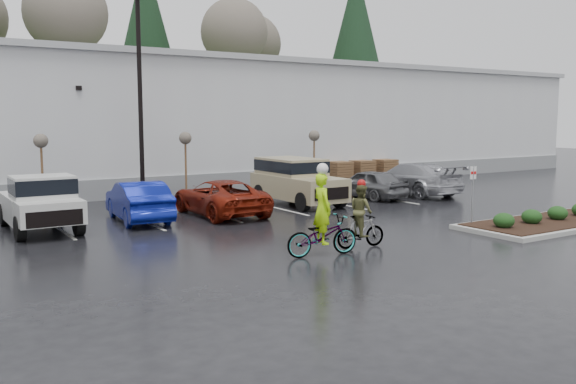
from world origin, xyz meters
TOP-DOWN VIEW (x-y plane):
  - ground at (0.00, 0.00)m, footprint 120.00×120.00m
  - warehouse at (0.00, 21.99)m, footprint 60.50×15.50m
  - wooded_ridge at (0.00, 45.00)m, footprint 80.00×25.00m
  - lamppost at (-4.00, 12.00)m, footprint 0.50×1.00m
  - sapling_west at (-8.00, 13.00)m, footprint 0.60×0.60m
  - sapling_mid at (-1.50, 13.00)m, footprint 0.60×0.60m
  - sapling_east at (6.00, 13.00)m, footprint 0.60×0.60m
  - pallet_stack_a at (8.50, 14.00)m, footprint 1.20×1.20m
  - pallet_stack_b at (10.20, 14.00)m, footprint 1.20×1.20m
  - pallet_stack_c at (12.00, 14.00)m, footprint 1.20×1.20m
  - curb_island at (7.00, -1.00)m, footprint 8.00×3.00m
  - mulch_bed at (7.00, -1.00)m, footprint 7.60×2.60m
  - shrub_a at (4.00, -1.00)m, footprint 0.70×0.70m
  - shrub_b at (5.50, -1.00)m, footprint 0.70×0.70m
  - shrub_c at (7.00, -1.00)m, footprint 0.70×0.70m
  - fire_lane_sign at (3.80, 0.20)m, footprint 0.30×0.05m
  - pickup_white at (-9.10, 8.06)m, footprint 2.10×5.20m
  - car_blue at (-5.58, 7.98)m, footprint 2.02×4.72m
  - car_red at (-2.38, 7.59)m, footprint 2.43×5.14m
  - suv_tan at (1.90, 8.39)m, footprint 2.20×5.10m
  - car_grey at (5.91, 8.33)m, footprint 2.11×4.28m
  - car_far_silver at (8.65, 8.24)m, footprint 2.35×5.66m
  - cyclist_hivis at (-3.21, -0.52)m, footprint 2.24×1.05m
  - cyclist_olive at (-1.61, -0.27)m, footprint 1.62×0.79m

SIDE VIEW (x-z plane):
  - ground at x=0.00m, z-range 0.00..0.00m
  - curb_island at x=7.00m, z-range 0.00..0.15m
  - mulch_bed at x=7.00m, z-range 0.15..0.19m
  - shrub_a at x=4.00m, z-range 0.15..0.67m
  - shrub_b at x=5.50m, z-range 0.15..0.67m
  - shrub_c at x=7.00m, z-range 0.15..0.67m
  - pallet_stack_a at x=8.50m, z-range 0.00..1.35m
  - pallet_stack_b at x=10.20m, z-range 0.00..1.35m
  - pallet_stack_c at x=12.00m, z-range 0.00..1.35m
  - car_grey at x=5.91m, z-range 0.00..1.40m
  - car_red at x=-2.38m, z-range 0.00..1.42m
  - car_blue at x=-5.58m, z-range 0.00..1.51m
  - cyclist_olive at x=-1.61m, z-range -0.26..1.79m
  - cyclist_hivis at x=-3.21m, z-range -0.51..2.10m
  - car_far_silver at x=8.65m, z-range 0.00..1.64m
  - pickup_white at x=-9.10m, z-range 0.00..1.96m
  - suv_tan at x=1.90m, z-range 0.00..2.06m
  - fire_lane_sign at x=3.80m, z-range 0.31..2.51m
  - sapling_west at x=-8.00m, z-range 1.13..4.33m
  - sapling_mid at x=-1.50m, z-range 1.13..4.33m
  - sapling_east at x=6.00m, z-range 1.13..4.33m
  - wooded_ridge at x=0.00m, z-range 0.00..6.00m
  - warehouse at x=0.00m, z-range 0.05..7.25m
  - lamppost at x=-4.00m, z-range 1.07..10.30m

